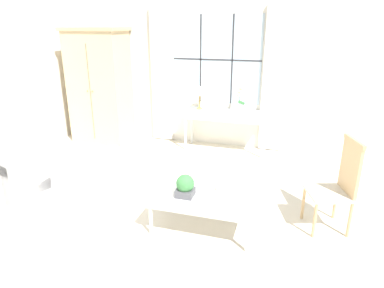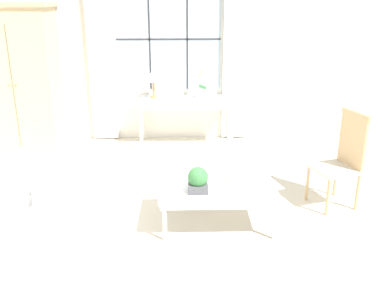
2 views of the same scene
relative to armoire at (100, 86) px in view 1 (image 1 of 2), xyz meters
The scene contains 11 objects.
ground_plane 3.57m from the armoire, 50.14° to the right, with size 14.00×14.00×0.00m, color beige.
wall_back_windowed 2.24m from the armoire, 10.63° to the left, with size 7.20×0.14×2.80m.
armoire is the anchor object (origin of this frame).
console_table 2.48m from the armoire, ahead, with size 1.46×0.47×0.73m.
table_lamp 1.95m from the armoire, ahead, with size 0.31×0.31×0.43m.
potted_orchid 2.67m from the armoire, ahead, with size 0.16×0.13×0.45m.
armchair_upholstered 2.71m from the armoire, 74.59° to the right, with size 1.05×1.04×0.77m.
side_chair_wooden 4.64m from the armoire, 26.07° to the right, with size 0.55×0.55×1.06m.
coffee_table 3.74m from the armoire, 41.87° to the right, with size 1.16×0.72×0.41m.
potted_plant_small 3.63m from the armoire, 45.06° to the right, with size 0.20×0.20×0.25m.
pillar_candle 3.74m from the armoire, 39.15° to the right, with size 0.10×0.10×0.12m.
Camera 1 is at (1.40, -3.12, 2.22)m, focal length 32.00 mm.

